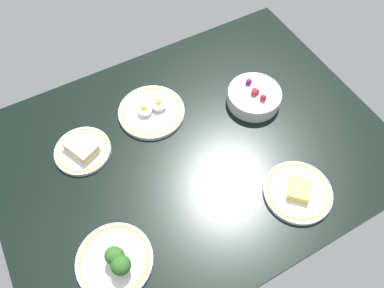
% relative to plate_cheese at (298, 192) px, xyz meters
% --- Properties ---
extents(dining_table, '(1.20, 0.89, 0.04)m').
position_rel_plate_cheese_xyz_m(dining_table, '(0.19, -0.29, -0.03)').
color(dining_table, black).
rests_on(dining_table, ground).
extents(plate_cheese, '(0.20, 0.20, 0.04)m').
position_rel_plate_cheese_xyz_m(plate_cheese, '(0.00, 0.00, 0.00)').
color(plate_cheese, silver).
rests_on(plate_cheese, dining_table).
extents(plate_sandwich, '(0.17, 0.17, 0.04)m').
position_rel_plate_cheese_xyz_m(plate_sandwich, '(0.50, -0.44, 0.00)').
color(plate_sandwich, silver).
rests_on(plate_sandwich, dining_table).
extents(bowl_berries, '(0.18, 0.18, 0.07)m').
position_rel_plate_cheese_xyz_m(bowl_berries, '(-0.08, -0.35, 0.02)').
color(bowl_berries, silver).
rests_on(bowl_berries, dining_table).
extents(plate_eggs, '(0.22, 0.22, 0.05)m').
position_rel_plate_cheese_xyz_m(plate_eggs, '(0.24, -0.47, 0.00)').
color(plate_eggs, silver).
rests_on(plate_eggs, dining_table).
extents(plate_broccoli, '(0.20, 0.20, 0.08)m').
position_rel_plate_cheese_xyz_m(plate_broccoli, '(0.54, -0.07, 0.01)').
color(plate_broccoli, silver).
rests_on(plate_broccoli, dining_table).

